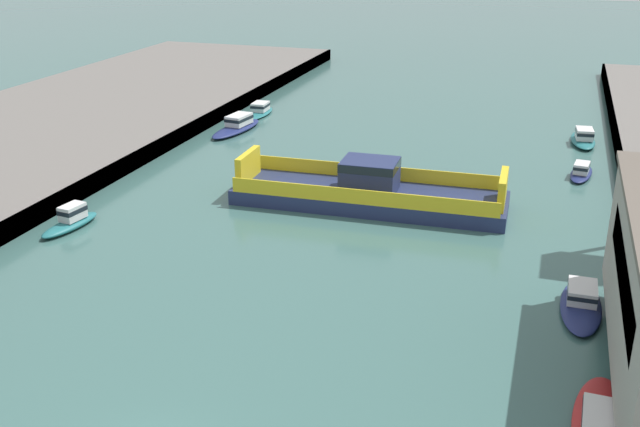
{
  "coord_description": "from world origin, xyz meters",
  "views": [
    {
      "loc": [
        13.82,
        -20.29,
        19.94
      ],
      "look_at": [
        0.0,
        23.0,
        2.0
      ],
      "focal_mm": 41.73,
      "sensor_mm": 36.0,
      "label": 1
    }
  ],
  "objects_px": {
    "moored_boat_mid_left": "(71,220)",
    "moored_boat_upstream_a": "(581,171)",
    "moored_boat_mid_right": "(237,125)",
    "moored_boat_far_right": "(260,110)",
    "moored_boat_near_right": "(583,138)",
    "chain_ferry": "(369,191)",
    "moored_boat_far_left": "(581,301)",
    "moored_boat_near_left": "(603,425)"
  },
  "relations": [
    {
      "from": "moored_boat_mid_left",
      "to": "moored_boat_upstream_a",
      "type": "distance_m",
      "value": 40.7
    },
    {
      "from": "moored_boat_mid_right",
      "to": "moored_boat_far_right",
      "type": "xyz_separation_m",
      "value": [
        -0.45,
        7.15,
        -0.11
      ]
    },
    {
      "from": "moored_boat_near_right",
      "to": "moored_boat_upstream_a",
      "type": "height_order",
      "value": "moored_boat_near_right"
    },
    {
      "from": "chain_ferry",
      "to": "moored_boat_mid_left",
      "type": "height_order",
      "value": "chain_ferry"
    },
    {
      "from": "chain_ferry",
      "to": "moored_boat_far_left",
      "type": "height_order",
      "value": "chain_ferry"
    },
    {
      "from": "chain_ferry",
      "to": "moored_boat_far_right",
      "type": "xyz_separation_m",
      "value": [
        -18.39,
        23.56,
        -0.59
      ]
    },
    {
      "from": "moored_boat_near_left",
      "to": "moored_boat_upstream_a",
      "type": "bearing_deg",
      "value": 90.94
    },
    {
      "from": "moored_boat_mid_right",
      "to": "moored_boat_upstream_a",
      "type": "height_order",
      "value": "moored_boat_mid_right"
    },
    {
      "from": "moored_boat_mid_left",
      "to": "moored_boat_far_left",
      "type": "relative_size",
      "value": 0.79
    },
    {
      "from": "moored_boat_near_left",
      "to": "moored_boat_near_right",
      "type": "height_order",
      "value": "moored_boat_near_right"
    },
    {
      "from": "moored_boat_near_left",
      "to": "moored_boat_far_right",
      "type": "distance_m",
      "value": 57.93
    },
    {
      "from": "moored_boat_far_left",
      "to": "moored_boat_near_right",
      "type": "bearing_deg",
      "value": 89.29
    },
    {
      "from": "moored_boat_mid_left",
      "to": "moored_boat_upstream_a",
      "type": "xyz_separation_m",
      "value": [
        33.87,
        22.57,
        -0.14
      ]
    },
    {
      "from": "chain_ferry",
      "to": "moored_boat_mid_left",
      "type": "xyz_separation_m",
      "value": [
        -18.6,
        -10.74,
        -0.47
      ]
    },
    {
      "from": "moored_boat_near_right",
      "to": "moored_boat_far_right",
      "type": "bearing_deg",
      "value": 177.74
    },
    {
      "from": "moored_boat_upstream_a",
      "to": "moored_boat_near_right",
      "type": "bearing_deg",
      "value": 88.66
    },
    {
      "from": "moored_boat_near_right",
      "to": "moored_boat_upstream_a",
      "type": "bearing_deg",
      "value": -91.34
    },
    {
      "from": "moored_boat_near_right",
      "to": "moored_boat_far_left",
      "type": "bearing_deg",
      "value": -90.71
    },
    {
      "from": "moored_boat_near_left",
      "to": "moored_boat_mid_right",
      "type": "xyz_separation_m",
      "value": [
        -33.78,
        39.59,
        0.13
      ]
    },
    {
      "from": "moored_boat_near_right",
      "to": "moored_boat_mid_left",
      "type": "distance_m",
      "value": 47.43
    },
    {
      "from": "moored_boat_mid_right",
      "to": "moored_boat_near_left",
      "type": "bearing_deg",
      "value": -49.52
    },
    {
      "from": "moored_boat_mid_left",
      "to": "moored_boat_far_right",
      "type": "xyz_separation_m",
      "value": [
        0.21,
        34.29,
        -0.13
      ]
    },
    {
      "from": "moored_boat_far_left",
      "to": "moored_boat_far_right",
      "type": "relative_size",
      "value": 1.06
    },
    {
      "from": "moored_boat_mid_left",
      "to": "chain_ferry",
      "type": "bearing_deg",
      "value": 29.99
    },
    {
      "from": "moored_boat_near_right",
      "to": "moored_boat_far_right",
      "type": "distance_m",
      "value": 33.93
    },
    {
      "from": "moored_boat_mid_left",
      "to": "moored_boat_mid_right",
      "type": "distance_m",
      "value": 27.15
    },
    {
      "from": "chain_ferry",
      "to": "moored_boat_near_left",
      "type": "height_order",
      "value": "chain_ferry"
    },
    {
      "from": "moored_boat_mid_left",
      "to": "moored_boat_mid_right",
      "type": "height_order",
      "value": "moored_boat_mid_left"
    },
    {
      "from": "moored_boat_far_left",
      "to": "moored_boat_upstream_a",
      "type": "bearing_deg",
      "value": 89.57
    },
    {
      "from": "moored_boat_near_right",
      "to": "moored_boat_mid_left",
      "type": "bearing_deg",
      "value": -135.99
    },
    {
      "from": "moored_boat_far_left",
      "to": "moored_boat_far_right",
      "type": "height_order",
      "value": "moored_boat_far_left"
    },
    {
      "from": "moored_boat_upstream_a",
      "to": "moored_boat_far_left",
      "type": "bearing_deg",
      "value": -90.43
    },
    {
      "from": "moored_boat_mid_left",
      "to": "moored_boat_far_right",
      "type": "bearing_deg",
      "value": 89.65
    },
    {
      "from": "moored_boat_near_left",
      "to": "moored_boat_far_left",
      "type": "height_order",
      "value": "moored_boat_far_left"
    },
    {
      "from": "moored_boat_near_left",
      "to": "moored_boat_mid_right",
      "type": "height_order",
      "value": "moored_boat_mid_right"
    },
    {
      "from": "moored_boat_mid_right",
      "to": "chain_ferry",
      "type": "bearing_deg",
      "value": -42.44
    },
    {
      "from": "chain_ferry",
      "to": "moored_boat_near_right",
      "type": "relative_size",
      "value": 3.13
    },
    {
      "from": "moored_boat_far_right",
      "to": "moored_boat_upstream_a",
      "type": "height_order",
      "value": "moored_boat_far_right"
    },
    {
      "from": "moored_boat_near_right",
      "to": "moored_boat_far_left",
      "type": "height_order",
      "value": "moored_boat_near_right"
    },
    {
      "from": "moored_boat_far_right",
      "to": "moored_boat_upstream_a",
      "type": "xyz_separation_m",
      "value": [
        33.66,
        -11.72,
        -0.01
      ]
    },
    {
      "from": "chain_ferry",
      "to": "moored_boat_near_left",
      "type": "bearing_deg",
      "value": -55.66
    },
    {
      "from": "chain_ferry",
      "to": "moored_boat_mid_right",
      "type": "xyz_separation_m",
      "value": [
        -17.95,
        16.41,
        -0.48
      ]
    }
  ]
}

